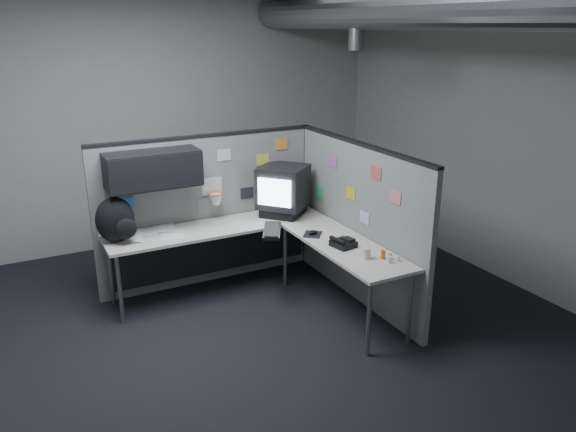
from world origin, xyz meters
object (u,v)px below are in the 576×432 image
phone (343,243)px  backpack (116,221)px  keyboard (272,230)px  monitor (283,190)px  desk (251,241)px

phone → backpack: size_ratio=0.53×
keyboard → backpack: size_ratio=1.11×
phone → monitor: bearing=92.5°
monitor → desk: bearing=-144.8°
desk → monitor: bearing=30.9°
desk → keyboard: 0.26m
monitor → phone: 1.13m
backpack → desk: bearing=-21.8°
backpack → monitor: bearing=-7.8°
monitor → phone: (0.06, -1.10, -0.24)m
phone → backpack: bearing=148.6°
desk → backpack: backpack is taller
keyboard → desk: bearing=122.5°
desk → phone: (0.59, -0.79, 0.15)m
desk → phone: bearing=-53.5°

